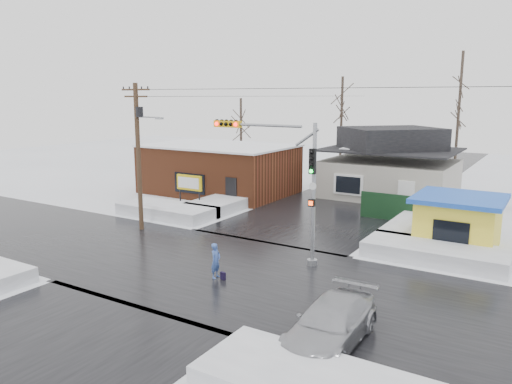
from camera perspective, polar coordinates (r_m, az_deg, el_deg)
The scene contains 20 objects.
ground at distance 24.60m, azimuth -5.20°, elevation -8.69°, with size 120.00×120.00×0.00m, color white.
road_ns at distance 24.59m, azimuth -5.20°, elevation -8.67°, with size 10.00×120.00×0.02m, color black.
road_ew at distance 24.59m, azimuth -5.20°, elevation -8.67°, with size 120.00×10.00×0.02m, color black.
snowbank_nw at distance 35.20m, azimuth -10.14°, elevation -2.10°, with size 7.00×3.00×0.80m, color white.
snowbank_ne at distance 27.12m, azimuth 19.81°, elevation -6.54°, with size 7.00×3.00×0.80m, color white.
snowbank_nside_w at distance 37.83m, azimuth -2.83°, elevation -1.03°, with size 3.00×8.00×0.80m, color white.
snowbank_nside_e at distance 32.24m, azimuth 18.21°, elevation -3.70°, with size 3.00×8.00×0.80m, color white.
traffic_signal at distance 24.64m, azimuth 3.32°, elevation 2.27°, with size 6.05×0.68×7.00m.
utility_pole at distance 31.19m, azimuth -13.24°, elevation 4.90°, with size 3.15×0.44×9.00m.
brick_building at distance 43.02m, azimuth -4.23°, elevation 2.68°, with size 12.20×8.20×4.12m.
marquee_sign at distance 36.75m, azimuth -7.64°, elevation 0.95°, with size 2.20×0.21×2.55m.
house at distance 42.58m, azimuth 15.05°, elevation 2.99°, with size 10.40×8.40×5.76m.
kiosk at distance 29.61m, azimuth 22.11°, elevation -3.11°, with size 4.60×4.60×2.88m.
fence at distance 34.13m, azimuth 18.24°, elevation -2.04°, with size 8.00×0.12×1.80m, color black.
tree_far_left at distance 47.98m, azimuth 9.81°, elevation 10.45°, with size 3.00×3.00×10.00m.
tree_far_mid at distance 47.18m, azimuth 22.40°, elevation 11.73°, with size 3.00×3.00×12.00m.
tree_far_west at distance 50.90m, azimuth -1.74°, elevation 8.83°, with size 3.00×3.00×8.00m.
pedestrian at distance 23.08m, azimuth -4.62°, elevation -7.87°, with size 0.60×0.39×1.63m, color #3F5FB1.
car at distance 17.47m, azimuth 8.56°, elevation -14.66°, with size 2.05×5.05×1.47m, color #A5A6AC.
shopping_bag at distance 23.04m, azimuth -3.80°, elevation -9.59°, with size 0.28×0.12×0.35m, color black.
Camera 1 is at (13.98, -18.48, 8.26)m, focal length 35.00 mm.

